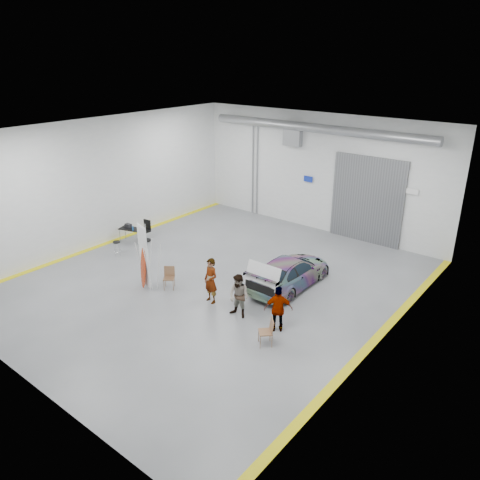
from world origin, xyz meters
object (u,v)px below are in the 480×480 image
Objects in this scene: surfboard_display at (144,262)px; folding_chair_far at (265,337)px; work_table at (130,228)px; office_chair at (146,232)px; folding_chair_near at (169,282)px; shop_stool at (117,249)px; person_c at (278,309)px; person_a at (211,281)px; sedan_car at (290,272)px; person_b at (239,296)px.

folding_chair_far is at bearing 13.74° from surfboard_display.
work_table is 1.20× the size of office_chair.
folding_chair_near reaches higher than shop_stool.
person_c reaches higher than office_chair.
folding_chair_far is at bearing -16.08° from work_table.
person_a is 1.70× the size of office_chair.
person_a is at bearing -24.58° from office_chair.
sedan_car is 2.42× the size of person_a.
office_chair reaches higher than shop_stool.
folding_chair_far is (3.20, -0.98, -0.59)m from person_a.
shop_stool is 0.67× the size of office_chair.
person_c reaches higher than person_b.
folding_chair_near is at bearing -34.38° from person_c.
sedan_car is 4.22m from folding_chair_far.
office_chair is (-8.07, 2.71, -0.35)m from person_b.
sedan_car is 4.11× the size of office_chair.
person_b is at bearing 3.35° from person_a.
work_table is 0.77m from office_chair.
work_table is (-8.67, -0.93, 0.09)m from sedan_car.
surfboard_display is 6.01m from folding_chair_far.
person_b reaches higher than work_table.
surfboard_display is at bearing -174.12° from person_b.
shop_stool is at bearing -39.95° from person_c.
shop_stool is 2.07m from office_chair.
person_c is 9.30m from shop_stool.
folding_chair_far is at bearing -6.91° from person_a.
work_table is at bearing -150.21° from folding_chair_far.
sedan_car is 3.33m from person_a.
person_c is 1.08m from folding_chair_far.
shop_stool is (-7.69, 0.67, -0.46)m from person_b.
folding_chair_near is 0.86× the size of office_chair.
folding_chair_near is at bearing -162.93° from person_a.
person_a is at bearing 31.60° from surfboard_display.
person_c is at bearing -3.43° from shop_stool.
person_a reaches higher than folding_chair_far.
work_table reaches higher than folding_chair_near.
office_chair is at bearing 169.10° from person_a.
folding_chair_near is (-3.58, -3.15, -0.34)m from sedan_car.
office_chair is at bearing 110.85° from folding_chair_near.
office_chair is at bearing -51.54° from person_c.
work_table is (-10.28, 2.96, 0.42)m from folding_chair_far.
person_c reaches higher than folding_chair_far.
surfboard_display is (-5.80, -0.73, 0.31)m from person_c.
surfboard_display reaches higher than sedan_car.
person_c reaches higher than folding_chair_near.
office_chair is at bearing 159.02° from person_b.
surfboard_display reaches higher than work_table.
person_b is 3.50m from folding_chair_near.
folding_chair_far is at bearing -23.30° from office_chair.
person_c is 2.36× the size of shop_stool.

